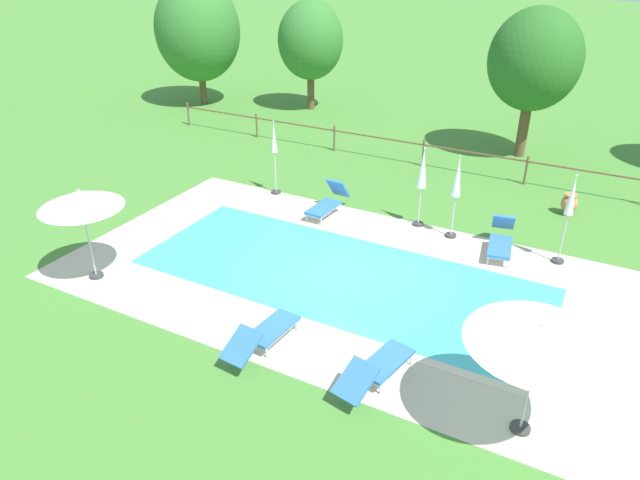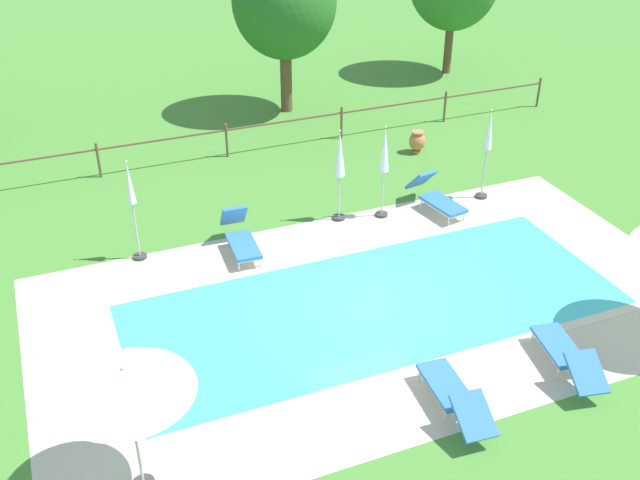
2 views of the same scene
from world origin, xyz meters
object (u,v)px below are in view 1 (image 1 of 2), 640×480
(patio_umbrella_closed_row_mid_west, at_px, (422,174))
(tree_far_west, at_px, (535,60))
(tree_west_mid, at_px, (310,41))
(patio_umbrella_closed_row_centre, at_px, (570,206))
(sun_lounger_north_end, at_px, (501,240))
(patio_umbrella_open_foreground, at_px, (80,200))
(sun_lounger_north_mid, at_px, (377,367))
(terracotta_urn_near_fence, at_px, (569,204))
(sun_lounger_north_near_steps, at_px, (264,334))
(patio_umbrella_closed_row_west, at_px, (457,183))
(tree_centre, at_px, (198,30))
(patio_umbrella_closed_row_mid_east, at_px, (274,148))
(sun_lounger_north_far, at_px, (328,202))
(patio_umbrella_open_by_bench, at_px, (541,335))

(patio_umbrella_closed_row_mid_west, relative_size, tree_far_west, 0.44)
(patio_umbrella_closed_row_mid_west, distance_m, tree_west_mid, 13.75)
(patio_umbrella_closed_row_mid_west, relative_size, patio_umbrella_closed_row_centre, 0.97)
(sun_lounger_north_end, bearing_deg, patio_umbrella_open_foreground, -144.70)
(sun_lounger_north_mid, bearing_deg, patio_umbrella_closed_row_mid_west, 103.28)
(patio_umbrella_open_foreground, height_order, terracotta_urn_near_fence, patio_umbrella_open_foreground)
(sun_lounger_north_mid, relative_size, patio_umbrella_closed_row_centre, 0.84)
(sun_lounger_north_near_steps, height_order, patio_umbrella_closed_row_west, patio_umbrella_closed_row_west)
(patio_umbrella_closed_row_west, height_order, tree_centre, tree_centre)
(patio_umbrella_open_foreground, distance_m, patio_umbrella_closed_row_mid_east, 6.94)
(patio_umbrella_closed_row_centre, bearing_deg, sun_lounger_north_far, -178.05)
(patio_umbrella_open_foreground, distance_m, patio_umbrella_closed_row_west, 9.87)
(tree_far_west, bearing_deg, patio_umbrella_open_foreground, -117.80)
(sun_lounger_north_far, height_order, patio_umbrella_open_by_bench, patio_umbrella_open_by_bench)
(sun_lounger_north_near_steps, distance_m, patio_umbrella_closed_row_mid_west, 7.30)
(patio_umbrella_closed_row_mid_west, xyz_separation_m, tree_west_mid, (-9.29, 10.01, 1.64))
(sun_lounger_north_mid, height_order, tree_far_west, tree_far_west)
(sun_lounger_north_far, bearing_deg, sun_lounger_north_near_steps, -73.80)
(sun_lounger_north_end, height_order, tree_far_west, tree_far_west)
(patio_umbrella_closed_row_mid_west, height_order, patio_umbrella_closed_row_mid_east, patio_umbrella_closed_row_mid_east)
(patio_umbrella_open_foreground, distance_m, patio_umbrella_open_by_bench, 10.69)
(patio_umbrella_closed_row_centre, xyz_separation_m, terracotta_urn_near_fence, (-0.19, 3.31, -1.29))
(sun_lounger_north_near_steps, relative_size, sun_lounger_north_end, 1.07)
(patio_umbrella_closed_row_west, bearing_deg, patio_umbrella_open_foreground, -138.56)
(sun_lounger_north_near_steps, height_order, sun_lounger_north_mid, sun_lounger_north_mid)
(patio_umbrella_closed_row_mid_east, bearing_deg, sun_lounger_north_mid, -46.08)
(sun_lounger_north_far, distance_m, patio_umbrella_closed_row_centre, 7.00)
(sun_lounger_north_end, height_order, patio_umbrella_closed_row_centre, patio_umbrella_closed_row_centre)
(sun_lounger_north_end, relative_size, patio_umbrella_closed_row_mid_east, 0.78)
(tree_far_west, height_order, tree_west_mid, tree_far_west)
(patio_umbrella_closed_row_centre, bearing_deg, sun_lounger_north_mid, -110.16)
(sun_lounger_north_end, distance_m, tree_west_mid, 16.11)
(patio_umbrella_closed_row_centre, xyz_separation_m, tree_centre, (-18.77, 8.62, 1.96))
(patio_umbrella_closed_row_west, height_order, patio_umbrella_closed_row_centre, patio_umbrella_closed_row_centre)
(sun_lounger_north_mid, distance_m, tree_west_mid, 20.41)
(tree_centre, bearing_deg, patio_umbrella_open_foreground, -60.83)
(patio_umbrella_closed_row_west, distance_m, tree_centre, 18.06)
(terracotta_urn_near_fence, xyz_separation_m, tree_west_mid, (-13.17, 7.04, 2.93))
(sun_lounger_north_mid, height_order, tree_west_mid, tree_west_mid)
(tree_west_mid, bearing_deg, tree_centre, -162.23)
(patio_umbrella_closed_row_mid_west, distance_m, tree_far_west, 8.22)
(patio_umbrella_closed_row_centre, bearing_deg, patio_umbrella_closed_row_mid_west, 175.20)
(tree_far_west, bearing_deg, sun_lounger_north_near_steps, -98.78)
(sun_lounger_north_end, relative_size, tree_centre, 0.32)
(tree_centre, bearing_deg, terracotta_urn_near_fence, -15.95)
(tree_far_west, bearing_deg, patio_umbrella_closed_row_mid_east, -129.88)
(sun_lounger_north_far, bearing_deg, patio_umbrella_open_by_bench, -41.42)
(sun_lounger_north_near_steps, relative_size, patio_umbrella_closed_row_centre, 0.83)
(patio_umbrella_closed_row_mid_east, bearing_deg, sun_lounger_north_far, -14.80)
(sun_lounger_north_end, bearing_deg, sun_lounger_north_mid, -98.04)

